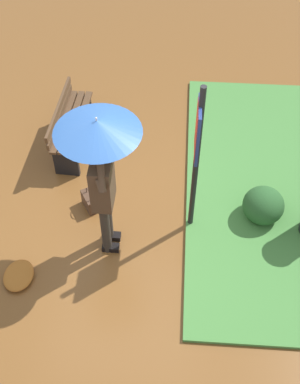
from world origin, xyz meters
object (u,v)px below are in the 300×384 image
Objects in this scene: person_with_umbrella at (100,155)px; handbag at (90,201)px; park_bench at (70,124)px; info_sign_post at (197,147)px.

person_with_umbrella is 1.55m from handbag.
park_bench is at bearing 20.24° from handbag.
info_sign_post is 1.92m from handbag.
park_bench is at bearing 51.69° from info_sign_post.
handbag is (0.51, 0.32, -1.42)m from person_with_umbrella.
person_with_umbrella is at bearing -148.20° from handbag.
park_bench is (1.76, 0.78, -1.15)m from person_with_umbrella.
handbag is at bearing 31.80° from person_with_umbrella.
person_with_umbrella is at bearing -156.16° from park_bench.
info_sign_post is at bearing -73.80° from person_with_umbrella.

